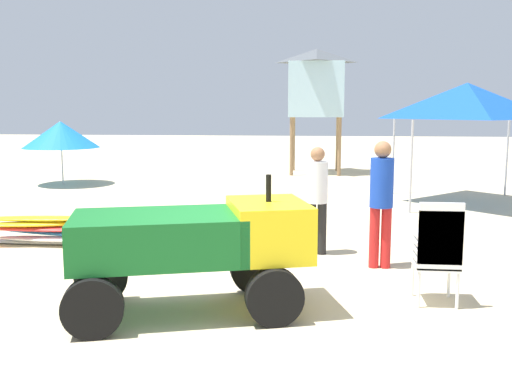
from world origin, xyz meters
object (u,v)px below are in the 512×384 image
object	(u,v)px
utility_cart	(195,242)
lifeguard_tower	(316,83)
surfboard_pile	(47,230)
stacked_plastic_chairs	(438,245)
lifeguard_near_left	(381,195)
popup_canopy	(467,101)
beach_umbrella_left	(61,134)
lifeguard_near_right	(317,193)

from	to	relation	value
utility_cart	lifeguard_tower	world-z (taller)	lifeguard_tower
surfboard_pile	stacked_plastic_chairs	bearing A→B (deg)	-22.24
stacked_plastic_chairs	lifeguard_near_left	size ratio (longest dim) A/B	0.68
stacked_plastic_chairs	popup_canopy	distance (m)	7.80
stacked_plastic_chairs	lifeguard_tower	size ratio (longest dim) A/B	0.29
stacked_plastic_chairs	utility_cart	bearing A→B (deg)	-169.68
lifeguard_near_left	beach_umbrella_left	bearing A→B (deg)	135.49
stacked_plastic_chairs	surfboard_pile	bearing A→B (deg)	157.76
beach_umbrella_left	lifeguard_near_right	bearing A→B (deg)	-45.22
lifeguard_near_right	beach_umbrella_left	world-z (taller)	beach_umbrella_left
surfboard_pile	lifeguard_near_left	size ratio (longest dim) A/B	1.45
lifeguard_tower	surfboard_pile	bearing A→B (deg)	-111.43
stacked_plastic_chairs	popup_canopy	world-z (taller)	popup_canopy
lifeguard_near_left	lifeguard_tower	size ratio (longest dim) A/B	0.43
lifeguard_tower	beach_umbrella_left	world-z (taller)	lifeguard_tower
surfboard_pile	lifeguard_tower	size ratio (longest dim) A/B	0.62
utility_cart	lifeguard_near_left	world-z (taller)	lifeguard_near_left
surfboard_pile	beach_umbrella_left	size ratio (longest dim) A/B	1.18
lifeguard_near_right	beach_umbrella_left	distance (m)	10.43
surfboard_pile	utility_cart	bearing A→B (deg)	-42.73
surfboard_pile	lifeguard_tower	distance (m)	12.19
surfboard_pile	lifeguard_near_right	distance (m)	4.42
lifeguard_near_left	lifeguard_near_right	distance (m)	1.12
lifeguard_near_left	stacked_plastic_chairs	bearing A→B (deg)	-73.07
surfboard_pile	beach_umbrella_left	xyz separation A→B (m)	(-2.97, 7.26, 1.21)
utility_cart	lifeguard_near_right	distance (m)	3.00
beach_umbrella_left	popup_canopy	bearing A→B (deg)	-11.93
utility_cart	surfboard_pile	bearing A→B (deg)	137.27
surfboard_pile	lifeguard_tower	xyz separation A→B (m)	(4.34, 11.04, 2.80)
stacked_plastic_chairs	lifeguard_near_left	xyz separation A→B (m)	(-0.46, 1.52, 0.33)
lifeguard_near_left	lifeguard_near_right	xyz separation A→B (m)	(-0.88, 0.68, -0.09)
utility_cart	beach_umbrella_left	distance (m)	11.76
lifeguard_near_right	beach_umbrella_left	size ratio (longest dim) A/B	0.75
stacked_plastic_chairs	beach_umbrella_left	world-z (taller)	beach_umbrella_left
stacked_plastic_chairs	lifeguard_near_right	bearing A→B (deg)	121.34
popup_canopy	beach_umbrella_left	distance (m)	11.01
utility_cart	stacked_plastic_chairs	world-z (taller)	utility_cart
utility_cart	surfboard_pile	xyz separation A→B (m)	(-3.05, 2.82, -0.54)
lifeguard_tower	utility_cart	bearing A→B (deg)	-95.30
stacked_plastic_chairs	beach_umbrella_left	bearing A→B (deg)	132.12
stacked_plastic_chairs	lifeguard_tower	world-z (taller)	lifeguard_tower
lifeguard_near_right	stacked_plastic_chairs	bearing A→B (deg)	-58.66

